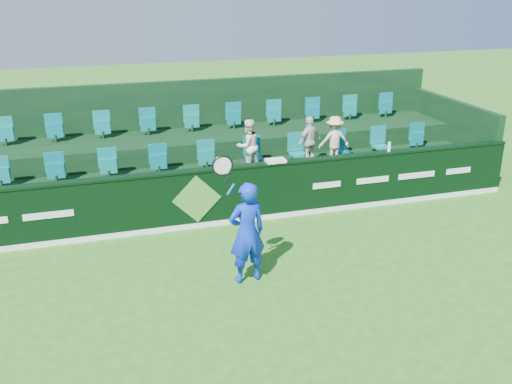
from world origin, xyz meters
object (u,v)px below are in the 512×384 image
object	(u,v)px
spectator_middle	(310,141)
towel	(276,161)
tennis_player	(247,232)
spectator_left	(248,146)
drinks_bottle	(389,147)
spectator_right	(334,140)

from	to	relation	value
spectator_middle	towel	size ratio (longest dim) A/B	2.87
tennis_player	towel	distance (m)	3.07
spectator_left	towel	distance (m)	1.17
spectator_left	spectator_middle	world-z (taller)	spectator_left
towel	drinks_bottle	bearing A→B (deg)	0.00
tennis_player	spectator_right	bearing A→B (deg)	48.10
drinks_bottle	tennis_player	bearing A→B (deg)	-148.33
tennis_player	spectator_left	distance (m)	3.98
drinks_bottle	spectator_middle	bearing A→B (deg)	145.02
spectator_right	drinks_bottle	bearing A→B (deg)	137.79
spectator_left	tennis_player	bearing A→B (deg)	56.42
tennis_player	spectator_middle	xyz separation A→B (m)	(2.73, 3.79, 0.45)
towel	spectator_right	bearing A→B (deg)	29.90
towel	drinks_bottle	size ratio (longest dim) A/B	1.93
spectator_middle	spectator_right	xyz separation A→B (m)	(0.67, 0.00, -0.02)
spectator_middle	drinks_bottle	xyz separation A→B (m)	(1.60, -1.12, 0.03)
towel	tennis_player	bearing A→B (deg)	-118.54
drinks_bottle	spectator_right	bearing A→B (deg)	129.60
tennis_player	drinks_bottle	size ratio (longest dim) A/B	11.30
tennis_player	drinks_bottle	world-z (taller)	tennis_player
towel	spectator_middle	bearing A→B (deg)	41.33
tennis_player	spectator_middle	size ratio (longest dim) A/B	2.04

